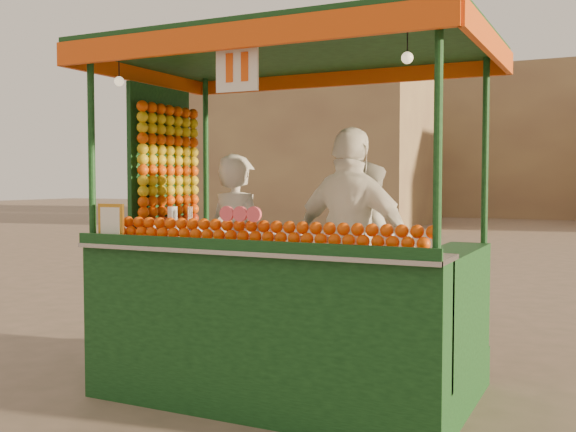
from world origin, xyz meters
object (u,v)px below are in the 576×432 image
at_px(vendor_middle, 367,253).
at_px(vendor_left, 238,249).
at_px(vendor_right, 352,244).
at_px(juice_cart, 277,281).

bearing_deg(vendor_middle, vendor_left, 76.18).
bearing_deg(vendor_right, vendor_middle, -72.97).
height_order(vendor_middle, vendor_right, vendor_right).
relative_size(vendor_left, vendor_right, 0.89).
bearing_deg(vendor_left, vendor_right, -169.33).
distance_m(vendor_left, vendor_middle, 1.10).
bearing_deg(vendor_middle, vendor_right, 147.05).
bearing_deg(vendor_middle, juice_cart, 100.93).
height_order(juice_cart, vendor_right, juice_cart).
relative_size(vendor_middle, vendor_right, 0.86).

